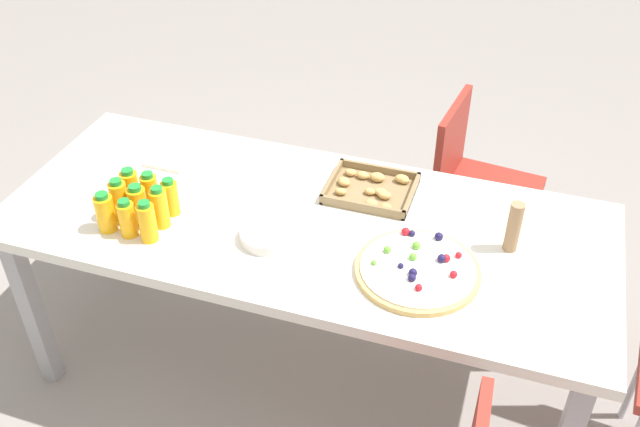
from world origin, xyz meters
TOP-DOWN VIEW (x-y plane):
  - ground_plane at (0.00, 0.00)m, footprint 12.00×12.00m
  - party_table at (0.00, 0.00)m, footprint 2.02×0.84m
  - chair_far_right at (0.48, 0.78)m, footprint 0.44×0.44m
  - juice_bottle_0 at (-0.58, -0.25)m, footprint 0.06×0.06m
  - juice_bottle_1 at (-0.50, -0.25)m, footprint 0.06×0.06m
  - juice_bottle_2 at (-0.43, -0.25)m, footprint 0.06×0.06m
  - juice_bottle_3 at (-0.57, -0.18)m, footprint 0.06×0.06m
  - juice_bottle_4 at (-0.51, -0.18)m, footprint 0.06×0.06m
  - juice_bottle_5 at (-0.43, -0.18)m, footprint 0.06×0.06m
  - juice_bottle_6 at (-0.58, -0.10)m, footprint 0.06×0.06m
  - juice_bottle_7 at (-0.51, -0.10)m, footprint 0.06×0.06m
  - juice_bottle_8 at (-0.43, -0.11)m, footprint 0.06×0.06m
  - fruit_pizza at (0.41, -0.14)m, footprint 0.38×0.38m
  - snack_tray at (0.17, 0.22)m, footprint 0.30×0.25m
  - plate_stack at (-0.07, -0.14)m, footprint 0.18×0.18m
  - napkin_stack at (-0.59, 0.18)m, footprint 0.15×0.15m
  - cardboard_tube at (0.66, 0.06)m, footprint 0.04×0.04m

SIDE VIEW (x-z plane):
  - ground_plane at x=0.00m, z-range 0.00..0.00m
  - chair_far_right at x=0.48m, z-range 0.09..0.92m
  - party_table at x=0.00m, z-range 0.31..1.06m
  - napkin_stack at x=-0.59m, z-range 0.75..0.77m
  - fruit_pizza at x=0.41m, z-range 0.74..0.79m
  - snack_tray at x=0.17m, z-range 0.74..0.78m
  - plate_stack at x=-0.07m, z-range 0.75..0.79m
  - juice_bottle_1 at x=-0.50m, z-range 0.75..0.88m
  - juice_bottle_8 at x=-0.43m, z-range 0.75..0.88m
  - juice_bottle_7 at x=-0.51m, z-range 0.75..0.88m
  - juice_bottle_6 at x=-0.58m, z-range 0.75..0.89m
  - juice_bottle_0 at x=-0.58m, z-range 0.75..0.89m
  - juice_bottle_4 at x=-0.51m, z-range 0.75..0.89m
  - juice_bottle_2 at x=-0.43m, z-range 0.75..0.89m
  - juice_bottle_5 at x=-0.43m, z-range 0.75..0.90m
  - juice_bottle_3 at x=-0.57m, z-range 0.75..0.90m
  - cardboard_tube at x=0.66m, z-range 0.75..0.92m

